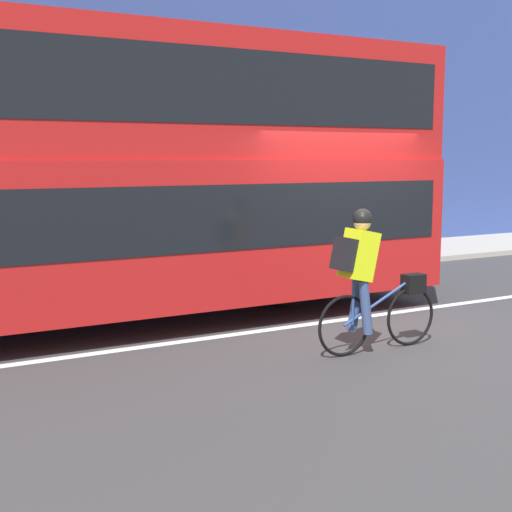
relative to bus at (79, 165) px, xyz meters
The scene contains 8 objects.
ground_plane 4.06m from the bus, 24.27° to the right, with size 80.00×80.00×0.00m, color #38383A.
road_center_line 3.99m from the bus, 21.04° to the right, with size 50.00×0.14×0.01m, color silver.
sidewalk_curb 5.09m from the bus, 47.05° to the left, with size 60.00×2.57×0.11m.
building_facade 5.97m from the bus, 56.75° to the left, with size 60.00×0.30×6.89m.
bus is the anchor object (origin of this frame).
cyclist_on_bike 3.80m from the bus, 47.51° to the right, with size 1.63×0.32×1.62m.
trash_bin 6.61m from the bus, 30.70° to the left, with size 0.55×0.55×0.97m.
street_sign_post 6.97m from the bus, 28.22° to the left, with size 0.36×0.09×2.62m.
Camera 1 is at (-5.61, -7.41, 2.19)m, focal length 50.00 mm.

